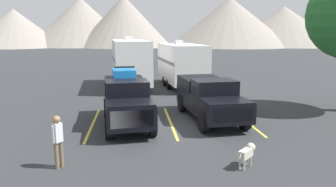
{
  "coord_description": "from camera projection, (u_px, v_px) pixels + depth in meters",
  "views": [
    {
      "loc": [
        -1.67,
        -13.69,
        4.23
      ],
      "look_at": [
        0.0,
        1.89,
        1.2
      ],
      "focal_mm": 33.85,
      "sensor_mm": 36.0,
      "label": 1
    }
  ],
  "objects": [
    {
      "name": "ground_plane",
      "position": [
        172.0,
        127.0,
        14.34
      ],
      "size": [
        240.0,
        240.0,
        0.0
      ],
      "primitive_type": "plane",
      "color": "#2D3033"
    },
    {
      "name": "pickup_truck_a",
      "position": [
        126.0,
        99.0,
        14.66
      ],
      "size": [
        2.5,
        5.45,
        2.64
      ],
      "color": "black",
      "rests_on": "ground"
    },
    {
      "name": "pickup_truck_b",
      "position": [
        209.0,
        97.0,
        15.58
      ],
      "size": [
        2.64,
        5.7,
        2.05
      ],
      "color": "black",
      "rests_on": "ground"
    },
    {
      "name": "lot_stripe_a",
      "position": [
        93.0,
        124.0,
        14.82
      ],
      "size": [
        0.12,
        5.5,
        0.01
      ],
      "primitive_type": "cube",
      "color": "gold",
      "rests_on": "ground"
    },
    {
      "name": "lot_stripe_b",
      "position": [
        170.0,
        122.0,
        15.21
      ],
      "size": [
        0.12,
        5.5,
        0.01
      ],
      "primitive_type": "cube",
      "color": "gold",
      "rests_on": "ground"
    },
    {
      "name": "lot_stripe_c",
      "position": [
        244.0,
        120.0,
        15.59
      ],
      "size": [
        0.12,
        5.5,
        0.01
      ],
      "primitive_type": "cube",
      "color": "gold",
      "rests_on": "ground"
    },
    {
      "name": "camper_trailer_a",
      "position": [
        130.0,
        61.0,
        24.41
      ],
      "size": [
        3.17,
        8.52,
        3.94
      ],
      "color": "white",
      "rests_on": "ground"
    },
    {
      "name": "camper_trailer_b",
      "position": [
        181.0,
        63.0,
        24.59
      ],
      "size": [
        3.2,
        8.08,
        3.63
      ],
      "color": "white",
      "rests_on": "ground"
    },
    {
      "name": "person_a",
      "position": [
        58.0,
        138.0,
        9.88
      ],
      "size": [
        0.31,
        0.32,
        1.7
      ],
      "color": "#726047",
      "rests_on": "ground"
    },
    {
      "name": "dog",
      "position": [
        248.0,
        152.0,
        10.06
      ],
      "size": [
        0.72,
        0.7,
        0.73
      ],
      "color": "beige",
      "rests_on": "ground"
    },
    {
      "name": "mountain_ridge",
      "position": [
        196.0,
        23.0,
        98.63
      ],
      "size": [
        165.31,
        42.43,
        15.16
      ],
      "color": "gray",
      "rests_on": "ground"
    }
  ]
}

